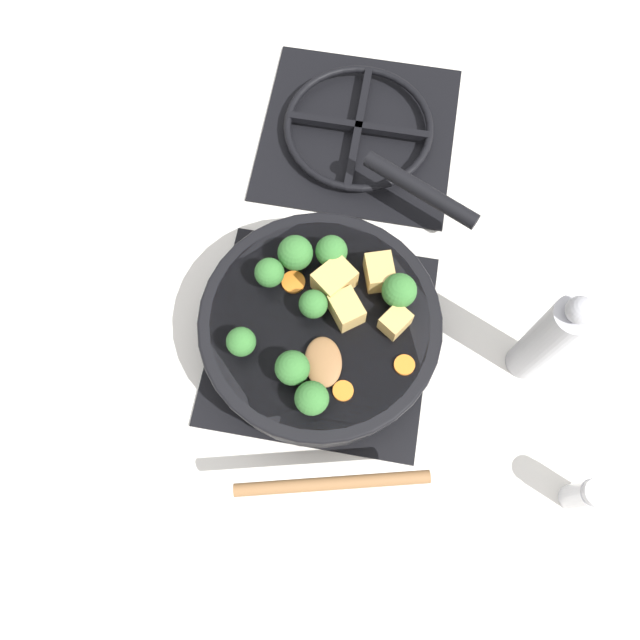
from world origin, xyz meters
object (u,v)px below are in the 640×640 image
pepper_mill (548,339)px  salt_shaker (585,495)px  skillet_pan (321,325)px  wooden_spoon (328,429)px

pepper_mill → salt_shaker: bearing=-66.8°
skillet_pan → pepper_mill: 0.29m
wooden_spoon → salt_shaker: wooden_spoon is taller
pepper_mill → salt_shaker: pepper_mill is taller
pepper_mill → wooden_spoon: bearing=-148.4°
wooden_spoon → salt_shaker: (0.33, -0.02, -0.05)m
salt_shaker → pepper_mill: bearing=113.2°
wooden_spoon → pepper_mill: (0.26, 0.16, 0.02)m
skillet_pan → wooden_spoon: bearing=-76.7°
wooden_spoon → pepper_mill: 0.30m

